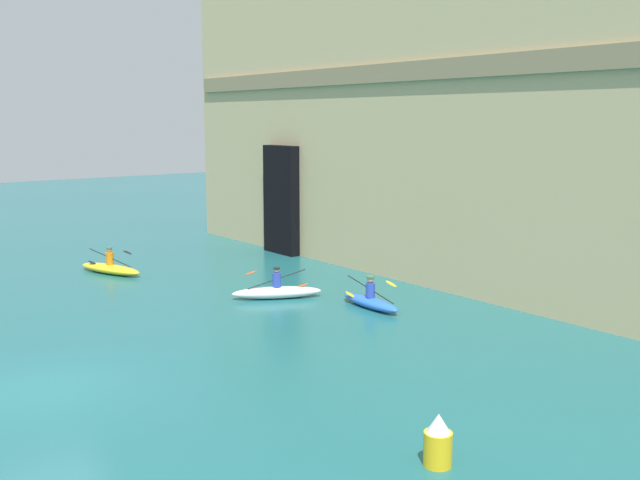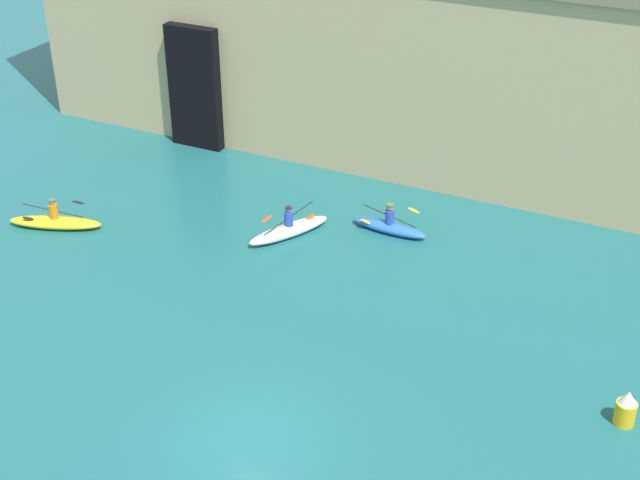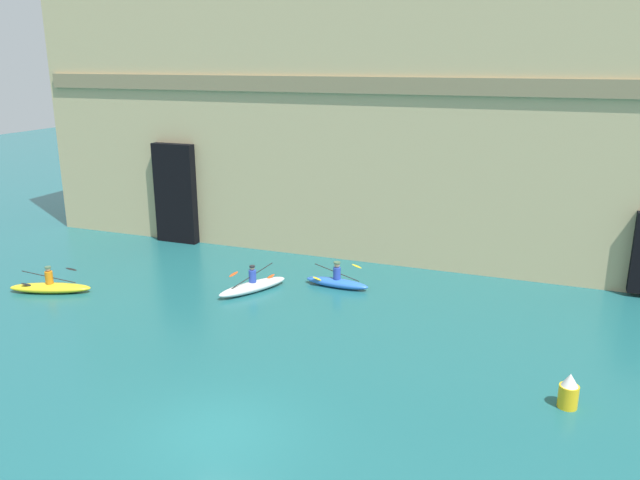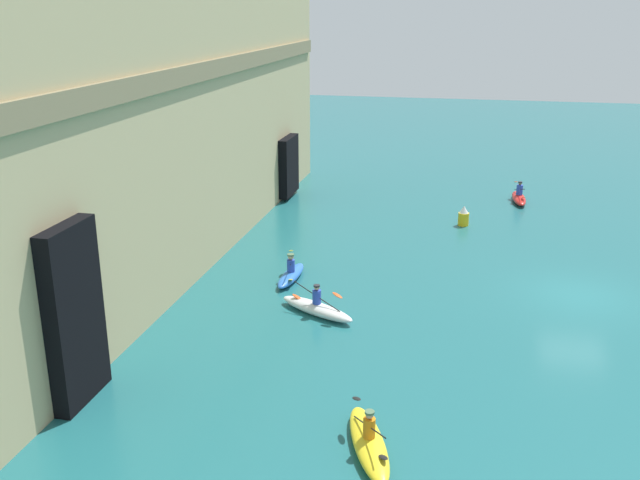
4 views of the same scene
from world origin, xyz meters
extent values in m
plane|color=#1E6066|center=(0.00, 0.00, 0.00)|extent=(120.00, 120.00, 0.00)
cube|color=tan|center=(-0.15, 18.02, 7.79)|extent=(37.12, 6.03, 15.59)
cube|color=#847555|center=(-0.15, 14.96, 8.22)|extent=(36.38, 0.24, 0.73)
cube|color=black|center=(-10.98, 14.86, 2.60)|extent=(2.30, 0.70, 5.19)
cube|color=black|center=(11.98, 14.86, 1.84)|extent=(2.72, 0.70, 3.34)
ellipsoid|color=yellow|center=(-11.70, 6.41, 0.19)|extent=(3.45, 1.88, 0.39)
cylinder|color=orange|center=(-11.70, 6.41, 0.65)|extent=(0.31, 0.31, 0.53)
sphere|color=tan|center=(-11.70, 6.41, 1.02)|extent=(0.20, 0.20, 0.20)
cylinder|color=#4C6B4C|center=(-11.70, 6.41, 1.10)|extent=(0.25, 0.25, 0.06)
cylinder|color=black|center=(-11.70, 6.41, 0.68)|extent=(1.79, 1.07, 0.68)
ellipsoid|color=black|center=(-10.92, 6.88, 0.96)|extent=(0.47, 0.38, 0.18)
ellipsoid|color=black|center=(-12.48, 5.95, 0.39)|extent=(0.47, 0.38, 0.18)
ellipsoid|color=white|center=(-3.88, 9.53, 0.21)|extent=(2.19, 3.22, 0.43)
cylinder|color=#2D47B7|center=(-3.88, 9.53, 0.69)|extent=(0.31, 0.31, 0.52)
sphere|color=tan|center=(-3.88, 9.53, 1.04)|extent=(0.19, 0.19, 0.19)
cylinder|color=#232328|center=(-3.88, 9.53, 1.11)|extent=(0.23, 0.23, 0.06)
cylinder|color=black|center=(-3.88, 9.53, 0.71)|extent=(0.96, 1.92, 0.66)
ellipsoid|color=#D84C19|center=(-4.30, 8.68, 0.99)|extent=(0.35, 0.47, 0.17)
ellipsoid|color=#D84C19|center=(-3.47, 10.37, 0.43)|extent=(0.35, 0.47, 0.17)
ellipsoid|color=blue|center=(-0.80, 11.30, 0.19)|extent=(2.85, 0.80, 0.38)
cylinder|color=#2D47B7|center=(-0.80, 11.30, 0.63)|extent=(0.32, 0.32, 0.50)
sphere|color=tan|center=(-0.80, 11.30, 0.99)|extent=(0.23, 0.23, 0.23)
cylinder|color=#4C6B4C|center=(-0.80, 11.30, 1.09)|extent=(0.29, 0.29, 0.06)
cylinder|color=black|center=(-0.80, 11.30, 0.65)|extent=(1.86, 0.50, 0.75)
ellipsoid|color=yellow|center=(-1.61, 11.10, 0.34)|extent=(0.46, 0.28, 0.20)
ellipsoid|color=yellow|center=(0.01, 11.50, 0.97)|extent=(0.46, 0.28, 0.20)
ellipsoid|color=red|center=(13.66, 1.69, 0.22)|extent=(2.97, 0.91, 0.44)
cylinder|color=#2D47B7|center=(13.66, 1.69, 0.72)|extent=(0.36, 0.36, 0.56)
sphere|color=#9E704C|center=(13.66, 1.69, 1.09)|extent=(0.18, 0.18, 0.18)
cylinder|color=#232328|center=(13.66, 1.69, 1.16)|extent=(0.23, 0.23, 0.06)
cylinder|color=black|center=(13.66, 1.69, 0.74)|extent=(1.90, 0.47, 0.56)
ellipsoid|color=#D84C19|center=(14.49, 1.88, 0.97)|extent=(0.47, 0.27, 0.16)
ellipsoid|color=#D84C19|center=(12.83, 1.50, 0.51)|extent=(0.47, 0.27, 0.16)
cylinder|color=yellow|center=(8.40, 4.65, 0.33)|extent=(0.54, 0.54, 0.66)
cone|color=white|center=(8.40, 4.65, 0.84)|extent=(0.46, 0.46, 0.37)
camera|label=1|loc=(16.86, -4.86, 6.46)|focal=40.00mm
camera|label=2|loc=(8.98, -14.55, 15.65)|focal=50.00mm
camera|label=3|loc=(7.53, -12.20, 9.34)|focal=35.00mm
camera|label=4|loc=(-27.04, 4.29, 10.74)|focal=40.00mm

